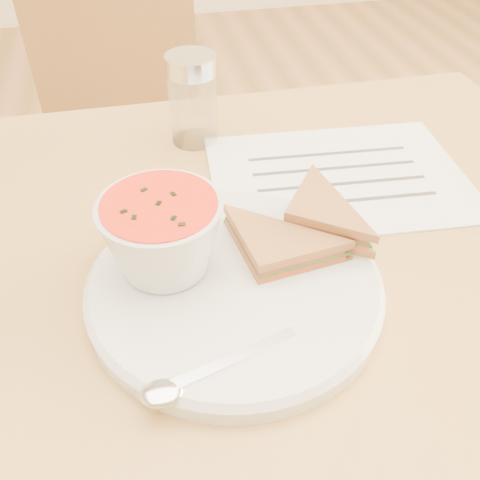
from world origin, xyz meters
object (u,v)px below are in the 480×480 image
object	(u,v)px
dining_table	(219,425)
plate	(234,287)
soup_bowl	(163,239)
chair_far	(140,184)
condiment_shaker	(193,100)

from	to	relation	value
dining_table	plate	size ratio (longest dim) A/B	3.46
plate	soup_bowl	xyz separation A→B (m)	(-0.06, 0.03, 0.05)
chair_far	condiment_shaker	world-z (taller)	condiment_shaker
chair_far	condiment_shaker	distance (m)	0.57
dining_table	chair_far	world-z (taller)	chair_far
dining_table	soup_bowl	distance (m)	0.44
plate	soup_bowl	bearing A→B (deg)	153.96
chair_far	plate	bearing A→B (deg)	92.22
chair_far	soup_bowl	xyz separation A→B (m)	(0.02, -0.66, 0.39)
soup_bowl	condiment_shaker	distance (m)	0.28
chair_far	soup_bowl	size ratio (longest dim) A/B	7.11
chair_far	dining_table	bearing A→B (deg)	91.88
dining_table	soup_bowl	bearing A→B (deg)	-139.14
soup_bowl	condiment_shaker	size ratio (longest dim) A/B	0.97
dining_table	soup_bowl	xyz separation A→B (m)	(-0.05, -0.04, 0.43)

